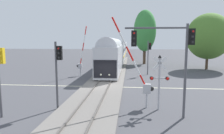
{
  "coord_description": "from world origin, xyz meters",
  "views": [
    {
      "loc": [
        2.92,
        -21.11,
        4.91
      ],
      "look_at": [
        0.86,
        1.51,
        2.0
      ],
      "focal_mm": 31.87,
      "sensor_mm": 36.0,
      "label": 1
    }
  ],
  "objects": [
    {
      "name": "elm_centre_background",
      "position": [
        6.07,
        23.15,
        7.23
      ],
      "size": [
        4.83,
        4.83,
        11.73
      ],
      "color": "#4C3828",
      "rests_on": "ground"
    },
    {
      "name": "traffic_signal_near_left",
      "position": [
        -5.26,
        -9.37,
        3.24
      ],
      "size": [
        0.53,
        0.38,
        4.82
      ],
      "color": "#4C4C51",
      "rests_on": "ground"
    },
    {
      "name": "crossing_gate_far",
      "position": [
        -4.1,
        6.57,
        2.16
      ],
      "size": [
        1.59,
        0.4,
        7.05
      ],
      "color": "#B7B7BC",
      "rests_on": "ground"
    },
    {
      "name": "traffic_signal_far_side",
      "position": [
        5.71,
        8.63,
        3.38
      ],
      "size": [
        0.53,
        0.38,
        5.03
      ],
      "color": "#4C4C51",
      "rests_on": "ground"
    },
    {
      "name": "traffic_signal_near_right",
      "position": [
        5.36,
        -8.44,
        4.52
      ],
      "size": [
        4.27,
        0.38,
        6.0
      ],
      "color": "#4C4C51",
      "rests_on": "ground"
    },
    {
      "name": "commuter_train",
      "position": [
        0.0,
        31.74,
        2.74
      ],
      "size": [
        3.04,
        63.74,
        5.16
      ],
      "color": "silver",
      "rests_on": "railway_track"
    },
    {
      "name": "railway_track",
      "position": [
        0.0,
        0.0,
        0.1
      ],
      "size": [
        4.4,
        80.0,
        0.32
      ],
      "color": "slate",
      "rests_on": "ground"
    },
    {
      "name": "crossing_signal_mast",
      "position": [
        5.02,
        -6.94,
        2.43
      ],
      "size": [
        1.36,
        0.44,
        3.98
      ],
      "color": "#B2B2B7",
      "rests_on": "ground"
    },
    {
      "name": "traffic_signal_median",
      "position": [
        -2.19,
        -7.47,
        3.3
      ],
      "size": [
        0.53,
        0.38,
        4.91
      ],
      "color": "#4C4C51",
      "rests_on": "ground"
    },
    {
      "name": "maple_right_background",
      "position": [
        16.57,
        15.5,
        5.81
      ],
      "size": [
        7.47,
        7.47,
        9.82
      ],
      "color": "#4C3828",
      "rests_on": "ground"
    },
    {
      "name": "ground_plane",
      "position": [
        0.0,
        0.0,
        0.0
      ],
      "size": [
        220.0,
        220.0,
        0.0
      ],
      "primitive_type": "plane",
      "color": "#47474C"
    },
    {
      "name": "road_centre_stripe",
      "position": [
        0.0,
        0.0,
        0.0
      ],
      "size": [
        44.0,
        0.2,
        0.01
      ],
      "color": "beige",
      "rests_on": "ground"
    },
    {
      "name": "crossing_gate_near",
      "position": [
        3.87,
        -6.57,
        2.12
      ],
      "size": [
        3.15,
        0.4,
        6.68
      ],
      "color": "#B7B7BC",
      "rests_on": "ground"
    }
  ]
}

